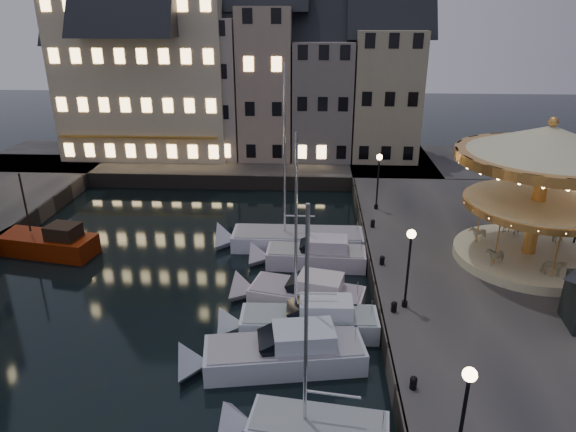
# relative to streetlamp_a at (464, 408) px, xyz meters

# --- Properties ---
(ground) EXTENTS (160.00, 160.00, 0.00)m
(ground) POSITION_rel_streetlamp_a_xyz_m (-7.20, 9.00, -4.02)
(ground) COLOR black
(ground) RESTS_ON ground
(quay_east) EXTENTS (16.00, 56.00, 1.30)m
(quay_east) POSITION_rel_streetlamp_a_xyz_m (6.80, 15.00, -3.37)
(quay_east) COLOR #474442
(quay_east) RESTS_ON ground
(quay_north) EXTENTS (44.00, 12.00, 1.30)m
(quay_north) POSITION_rel_streetlamp_a_xyz_m (-15.20, 37.00, -3.37)
(quay_north) COLOR #474442
(quay_north) RESTS_ON ground
(quaywall_e) EXTENTS (0.15, 44.00, 1.30)m
(quaywall_e) POSITION_rel_streetlamp_a_xyz_m (-1.20, 15.00, -3.37)
(quaywall_e) COLOR #47423A
(quaywall_e) RESTS_ON ground
(quaywall_n) EXTENTS (48.00, 0.15, 1.30)m
(quaywall_n) POSITION_rel_streetlamp_a_xyz_m (-13.20, 31.00, -3.37)
(quaywall_n) COLOR #47423A
(quaywall_n) RESTS_ON ground
(streetlamp_a) EXTENTS (0.44, 0.44, 4.17)m
(streetlamp_a) POSITION_rel_streetlamp_a_xyz_m (0.00, 0.00, 0.00)
(streetlamp_a) COLOR black
(streetlamp_a) RESTS_ON quay_east
(streetlamp_b) EXTENTS (0.44, 0.44, 4.17)m
(streetlamp_b) POSITION_rel_streetlamp_a_xyz_m (0.00, 10.00, 0.00)
(streetlamp_b) COLOR black
(streetlamp_b) RESTS_ON quay_east
(streetlamp_c) EXTENTS (0.44, 0.44, 4.17)m
(streetlamp_c) POSITION_rel_streetlamp_a_xyz_m (0.00, 23.50, 0.00)
(streetlamp_c) COLOR black
(streetlamp_c) RESTS_ON quay_east
(bollard_a) EXTENTS (0.30, 0.30, 0.57)m
(bollard_a) POSITION_rel_streetlamp_a_xyz_m (-0.60, 4.00, -2.41)
(bollard_a) COLOR black
(bollard_a) RESTS_ON quay_east
(bollard_b) EXTENTS (0.30, 0.30, 0.57)m
(bollard_b) POSITION_rel_streetlamp_a_xyz_m (-0.60, 9.50, -2.41)
(bollard_b) COLOR black
(bollard_b) RESTS_ON quay_east
(bollard_c) EXTENTS (0.30, 0.30, 0.57)m
(bollard_c) POSITION_rel_streetlamp_a_xyz_m (-0.60, 14.50, -2.41)
(bollard_c) COLOR black
(bollard_c) RESTS_ON quay_east
(bollard_d) EXTENTS (0.30, 0.30, 0.57)m
(bollard_d) POSITION_rel_streetlamp_a_xyz_m (-0.60, 20.00, -2.41)
(bollard_d) COLOR black
(bollard_d) RESTS_ON quay_east
(townhouse_na) EXTENTS (5.50, 8.00, 12.80)m
(townhouse_na) POSITION_rel_streetlamp_a_xyz_m (-26.70, 39.00, 3.76)
(townhouse_na) COLOR gray
(townhouse_na) RESTS_ON quay_north
(townhouse_nb) EXTENTS (6.16, 8.00, 13.80)m
(townhouse_nb) POSITION_rel_streetlamp_a_xyz_m (-21.25, 39.00, 4.26)
(townhouse_nb) COLOR gray
(townhouse_nb) RESTS_ON quay_north
(townhouse_nc) EXTENTS (6.82, 8.00, 14.80)m
(townhouse_nc) POSITION_rel_streetlamp_a_xyz_m (-15.20, 39.00, 4.76)
(townhouse_nc) COLOR #A7988E
(townhouse_nc) RESTS_ON quay_north
(townhouse_nd) EXTENTS (5.50, 8.00, 15.80)m
(townhouse_nd) POSITION_rel_streetlamp_a_xyz_m (-9.45, 39.00, 5.26)
(townhouse_nd) COLOR gray
(townhouse_nd) RESTS_ON quay_north
(townhouse_ne) EXTENTS (6.16, 8.00, 12.80)m
(townhouse_ne) POSITION_rel_streetlamp_a_xyz_m (-4.00, 39.00, 3.76)
(townhouse_ne) COLOR slate
(townhouse_ne) RESTS_ON quay_north
(townhouse_nf) EXTENTS (6.82, 8.00, 13.80)m
(townhouse_nf) POSITION_rel_streetlamp_a_xyz_m (2.05, 39.00, 4.26)
(townhouse_nf) COLOR gray
(townhouse_nf) RESTS_ON quay_north
(hotel_corner) EXTENTS (17.60, 9.00, 16.80)m
(hotel_corner) POSITION_rel_streetlamp_a_xyz_m (-21.20, 39.00, 5.76)
(hotel_corner) COLOR beige
(hotel_corner) RESTS_ON quay_north
(motorboat_a) EXTENTS (6.24, 2.66, 10.24)m
(motorboat_a) POSITION_rel_streetlamp_a_xyz_m (-4.86, 2.36, -3.48)
(motorboat_a) COLOR silver
(motorboat_a) RESTS_ON ground
(motorboat_b) EXTENTS (8.32, 3.57, 2.15)m
(motorboat_b) POSITION_rel_streetlamp_a_xyz_m (-6.21, 6.69, -3.37)
(motorboat_b) COLOR silver
(motorboat_b) RESTS_ON ground
(motorboat_c) EXTENTS (7.85, 2.17, 10.42)m
(motorboat_c) POSITION_rel_streetlamp_a_xyz_m (-5.15, 9.29, -3.34)
(motorboat_c) COLOR silver
(motorboat_c) RESTS_ON ground
(motorboat_d) EXTENTS (7.23, 3.80, 2.15)m
(motorboat_d) POSITION_rel_streetlamp_a_xyz_m (-5.32, 11.91, -3.38)
(motorboat_d) COLOR silver
(motorboat_d) RESTS_ON ground
(motorboat_e) EXTENTS (7.24, 2.29, 2.15)m
(motorboat_e) POSITION_rel_streetlamp_a_xyz_m (-4.83, 16.64, -3.38)
(motorboat_e) COLOR silver
(motorboat_e) RESTS_ON ground
(motorboat_f) EXTENTS (9.86, 2.64, 13.15)m
(motorboat_f) POSITION_rel_streetlamp_a_xyz_m (-6.25, 19.29, -3.49)
(motorboat_f) COLOR silver
(motorboat_f) RESTS_ON ground
(red_fishing_boat) EXTENTS (6.90, 3.44, 5.68)m
(red_fishing_boat) POSITION_rel_streetlamp_a_xyz_m (-22.07, 17.40, -3.33)
(red_fishing_boat) COLOR #6A1B03
(red_fishing_boat) RESTS_ON ground
(carousel) EXTENTS (9.70, 9.70, 8.48)m
(carousel) POSITION_rel_streetlamp_a_xyz_m (8.02, 15.52, 2.87)
(carousel) COLOR beige
(carousel) RESTS_ON quay_east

